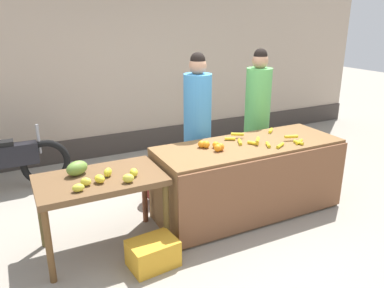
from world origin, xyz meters
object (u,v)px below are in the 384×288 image
Objects in this scene: vendor_woman_blue_shirt at (197,127)px; vendor_woman_green_shirt at (257,117)px; parked_motorcycle at (6,163)px; produce_crate at (153,253)px; produce_sack at (157,184)px.

vendor_woman_blue_shirt is 0.96m from vendor_woman_green_shirt.
produce_crate is (1.13, -2.33, -0.27)m from parked_motorcycle.
produce_crate is 1.31m from produce_sack.
parked_motorcycle is (-2.18, 1.20, -0.52)m from vendor_woman_blue_shirt.
produce_sack is at bearing -179.41° from vendor_woman_green_shirt.
vendor_woman_blue_shirt is 3.78× the size of produce_sack.
produce_crate is at bearing -113.36° from produce_sack.
vendor_woman_green_shirt reaches higher than produce_crate.
vendor_woman_blue_shirt is at bearing -175.22° from vendor_woman_green_shirt.
vendor_woman_blue_shirt is 1.14× the size of parked_motorcycle.
vendor_woman_green_shirt reaches higher than vendor_woman_blue_shirt.
vendor_woman_green_shirt is at bearing 31.10° from produce_crate.
vendor_woman_blue_shirt is at bearing -28.86° from parked_motorcycle.
produce_crate is at bearing -64.20° from parked_motorcycle.
vendor_woman_green_shirt is at bearing 4.78° from vendor_woman_blue_shirt.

